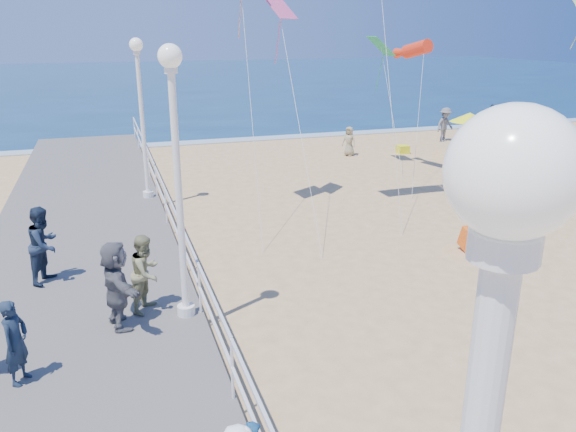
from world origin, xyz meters
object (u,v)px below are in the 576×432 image
object	(u,v)px
spectator_1	(146,273)
spectator_7	(44,244)
lamp_post_far	(141,102)
beach_walker_b	(491,119)
lamp_post_mid	(176,158)
beach_walker_a	(445,125)
beach_walker_c	(349,141)
beach_chair_left	(491,158)
beach_umbrella	(470,117)
beach_chair_right	(403,149)
box_kite	(473,242)
spectator_5	(116,285)
spectator_0	(16,342)

from	to	relation	value
spectator_1	spectator_7	world-z (taller)	spectator_7
lamp_post_far	beach_walker_b	distance (m)	22.94
lamp_post_mid	lamp_post_far	world-z (taller)	same
beach_walker_a	beach_walker_c	world-z (taller)	beach_walker_a
lamp_post_far	lamp_post_mid	bearing A→B (deg)	-90.00
spectator_1	spectator_7	xyz separation A→B (m)	(-2.09, 2.15, 0.08)
beach_chair_left	spectator_1	bearing A→B (deg)	-146.93
beach_chair_left	lamp_post_far	bearing A→B (deg)	-171.45
beach_umbrella	beach_chair_right	xyz separation A→B (m)	(-2.70, 1.54, -1.71)
lamp_post_mid	spectator_7	distance (m)	4.51
spectator_7	beach_walker_b	distance (m)	28.24
box_kite	beach_chair_left	world-z (taller)	box_kite
spectator_5	beach_chair_left	world-z (taller)	spectator_5
lamp_post_mid	beach_walker_b	size ratio (longest dim) A/B	3.05
spectator_1	beach_walker_c	xyz separation A→B (m)	(10.93, 14.29, -0.50)
beach_umbrella	beach_chair_right	world-z (taller)	beach_umbrella
beach_walker_b	beach_chair_right	distance (m)	8.64
spectator_0	spectator_1	bearing A→B (deg)	-23.41
beach_walker_a	spectator_1	bearing A→B (deg)	-155.09
beach_umbrella	beach_walker_c	bearing A→B (deg)	161.50
spectator_7	beach_walker_c	distance (m)	17.81
box_kite	beach_walker_c	bearing A→B (deg)	81.18
beach_walker_a	box_kite	world-z (taller)	beach_walker_a
beach_walker_b	beach_chair_left	distance (m)	8.15
beach_chair_left	beach_chair_right	world-z (taller)	same
spectator_1	beach_walker_a	world-z (taller)	spectator_1
lamp_post_mid	spectator_0	xyz separation A→B (m)	(-2.93, -1.47, -2.53)
spectator_7	beach_walker_c	size ratio (longest dim) A/B	1.24
spectator_1	box_kite	world-z (taller)	spectator_1
lamp_post_mid	lamp_post_far	xyz separation A→B (m)	(0.00, 9.00, 0.00)
lamp_post_mid	beach_walker_c	world-z (taller)	lamp_post_mid
spectator_0	spectator_7	size ratio (longest dim) A/B	0.82
beach_walker_b	spectator_0	bearing A→B (deg)	79.39
lamp_post_mid	beach_chair_right	xyz separation A→B (m)	(13.06, 14.47, -3.46)
beach_walker_c	box_kite	bearing A→B (deg)	-47.28
beach_walker_b	box_kite	distance (m)	20.39
lamp_post_mid	beach_umbrella	world-z (taller)	lamp_post_mid
spectator_1	beach_chair_left	world-z (taller)	spectator_1
box_kite	beach_chair_right	distance (m)	13.40
spectator_7	lamp_post_far	bearing A→B (deg)	2.76
lamp_post_mid	box_kite	world-z (taller)	lamp_post_mid
lamp_post_mid	spectator_7	world-z (taller)	lamp_post_mid
spectator_7	beach_walker_a	world-z (taller)	spectator_7
beach_walker_a	beach_chair_left	size ratio (longest dim) A/B	3.41
beach_umbrella	beach_chair_right	size ratio (longest dim) A/B	3.89
spectator_1	beach_chair_left	bearing A→B (deg)	-22.82
lamp_post_mid	beach_walker_a	xyz separation A→B (m)	(16.89, 16.64, -2.72)
spectator_1	beach_chair_right	bearing A→B (deg)	-10.44
spectator_5	beach_walker_a	size ratio (longest dim) A/B	0.95
beach_walker_b	beach_chair_right	bearing A→B (deg)	63.99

